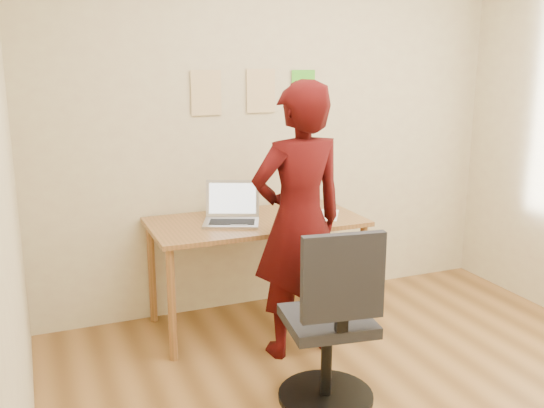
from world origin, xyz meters
name	(u,v)px	position (x,y,z in m)	size (l,w,h in m)	color
room	(425,157)	(0.00, 0.00, 1.35)	(3.58, 3.58, 2.78)	brown
desk	(256,232)	(-0.30, 1.38, 0.65)	(1.40, 0.70, 0.74)	brown
laptop	(232,214)	(-0.47, 1.39, 0.79)	(0.45, 0.43, 0.25)	#A9A9B0
paper_sheet	(322,215)	(0.16, 1.33, 0.74)	(0.21, 0.31, 0.00)	white
phone	(309,222)	(0.00, 1.19, 0.75)	(0.09, 0.14, 0.01)	black
wall_note_left	(206,93)	(-0.52, 1.74, 1.56)	(0.21, 0.00, 0.30)	#D7B680
wall_note_mid	(261,91)	(-0.12, 1.74, 1.56)	(0.21, 0.00, 0.30)	#D7B680
wall_note_right	(303,87)	(0.20, 1.74, 1.58)	(0.18, 0.00, 0.24)	green
office_chair	(331,331)	(-0.30, 0.29, 0.42)	(0.51, 0.51, 0.98)	black
person	(299,222)	(-0.20, 0.91, 0.83)	(0.61, 0.40, 1.67)	#360707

